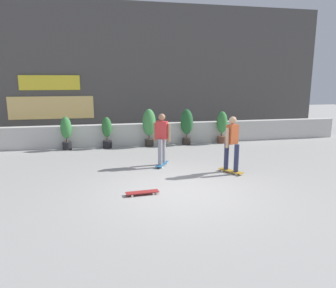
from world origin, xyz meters
The scene contains 11 objects.
ground_plane centered at (0.00, 0.00, 0.00)m, with size 48.00×48.00×0.00m, color #9E9B96.
planter_wall centered at (0.00, 6.00, 0.45)m, with size 18.00×0.40×0.90m, color beige.
building_backdrop centered at (-0.01, 10.00, 3.25)m, with size 20.00×2.08×6.50m.
potted_plant_0 centered at (-3.25, 5.55, 0.74)m, with size 0.42×0.42×1.32m.
potted_plant_1 centered at (-1.68, 5.55, 0.69)m, with size 0.40×0.40×1.27m.
potted_plant_2 centered at (0.05, 5.55, 0.91)m, with size 0.54×0.54×1.56m.
potted_plant_3 centered at (1.67, 5.55, 0.88)m, with size 0.52×0.52×1.52m.
potted_plant_4 centered at (3.26, 5.55, 0.80)m, with size 0.46×0.46×1.40m.
skater_by_wall_right centered at (-0.01, 2.39, 0.94)m, with size 0.56×0.80×1.70m.
skater_foreground centered at (1.86, 1.19, 0.94)m, with size 0.58×0.79×1.70m.
skateboard_near_camera centered at (-0.97, -0.08, 0.06)m, with size 0.81×0.26×0.08m.
Camera 1 is at (-1.86, -7.29, 2.73)m, focal length 33.67 mm.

